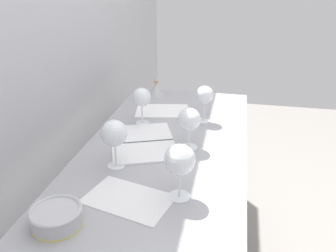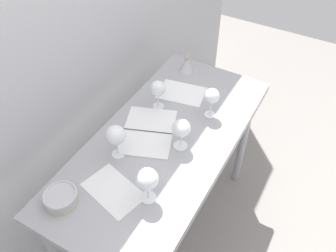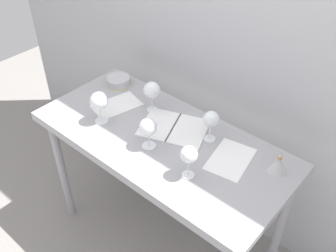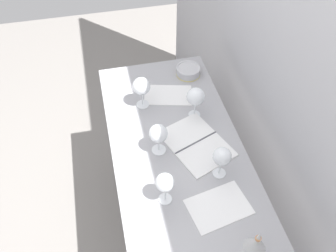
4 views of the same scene
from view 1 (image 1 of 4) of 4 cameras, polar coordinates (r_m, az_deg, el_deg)
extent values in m
cube|color=#B3B3B8|center=(1.50, -19.80, 12.52)|extent=(3.80, 0.04, 2.60)
cube|color=#9E9EA3|center=(1.46, -0.59, -3.83)|extent=(1.40, 0.64, 0.04)
cube|color=#9E9EA3|center=(1.44, 12.24, -5.13)|extent=(1.40, 0.01, 0.05)
cylinder|color=#9E9EA3|center=(2.22, 9.58, -7.00)|extent=(0.05, 0.05, 0.86)
cylinder|color=#9E9EA3|center=(2.28, -3.62, -5.73)|extent=(0.05, 0.05, 0.86)
cylinder|color=white|center=(1.32, -8.30, -6.34)|extent=(0.07, 0.07, 0.00)
cylinder|color=white|center=(1.30, -8.42, -4.55)|extent=(0.01, 0.01, 0.09)
sphere|color=white|center=(1.26, -8.66, -1.13)|extent=(0.10, 0.10, 0.10)
cylinder|color=maroon|center=(1.27, -8.61, -1.81)|extent=(0.07, 0.07, 0.03)
cylinder|color=white|center=(1.66, -4.12, 0.52)|extent=(0.06, 0.06, 0.00)
cylinder|color=white|center=(1.64, -4.17, 2.01)|extent=(0.01, 0.01, 0.09)
sphere|color=white|center=(1.61, -4.26, 4.66)|extent=(0.09, 0.09, 0.09)
cylinder|color=maroon|center=(1.62, -4.24, 4.17)|extent=(0.06, 0.06, 0.02)
cylinder|color=white|center=(1.15, 1.81, -11.24)|extent=(0.07, 0.07, 0.00)
cylinder|color=white|center=(1.12, 1.85, -9.27)|extent=(0.01, 0.01, 0.09)
sphere|color=white|center=(1.08, 1.91, -5.43)|extent=(0.10, 0.10, 0.10)
cylinder|color=maroon|center=(1.09, 1.89, -6.20)|extent=(0.07, 0.07, 0.02)
cylinder|color=white|center=(1.69, 5.73, 0.83)|extent=(0.06, 0.06, 0.00)
cylinder|color=white|center=(1.67, 5.80, 2.38)|extent=(0.01, 0.01, 0.09)
sphere|color=white|center=(1.64, 5.92, 5.04)|extent=(0.08, 0.08, 0.08)
cylinder|color=maroon|center=(1.64, 5.90, 4.57)|extent=(0.06, 0.06, 0.03)
cylinder|color=white|center=(1.44, 3.29, -3.48)|extent=(0.07, 0.07, 0.00)
cylinder|color=white|center=(1.42, 3.33, -1.93)|extent=(0.01, 0.01, 0.08)
sphere|color=white|center=(1.38, 3.41, 1.04)|extent=(0.09, 0.09, 0.09)
cylinder|color=maroon|center=(1.39, 3.40, 0.44)|extent=(0.06, 0.06, 0.02)
cube|color=white|center=(1.40, -3.68, -4.20)|extent=(0.25, 0.30, 0.01)
cube|color=white|center=(1.55, -4.37, -1.16)|extent=(0.25, 0.30, 0.01)
cube|color=#3F3F47|center=(1.48, -4.05, -2.60)|extent=(0.10, 0.24, 0.01)
cube|color=white|center=(1.80, -0.95, 2.48)|extent=(0.23, 0.29, 0.00)
cube|color=white|center=(1.15, -6.39, -11.60)|extent=(0.23, 0.30, 0.00)
cylinder|color=#DBCC66|center=(1.09, -17.32, -14.78)|extent=(0.14, 0.14, 0.01)
cylinder|color=#B7B7BC|center=(1.08, -17.48, -13.75)|extent=(0.14, 0.14, 0.04)
torus|color=#B7B7BC|center=(1.06, -17.63, -12.83)|extent=(0.15, 0.15, 0.01)
cone|color=#B9B9B9|center=(1.99, -1.91, 5.88)|extent=(0.09, 0.09, 0.08)
cylinder|color=#C17F4C|center=(1.98, -1.93, 7.14)|extent=(0.02, 0.02, 0.01)
cone|color=#B9B9B9|center=(1.97, -1.94, 7.75)|extent=(0.02, 0.02, 0.03)
camera|label=2|loc=(0.77, 111.63, 56.72)|focal=38.09mm
camera|label=3|loc=(2.54, 38.89, 34.56)|focal=41.39mm
camera|label=4|loc=(2.45, 15.46, 40.45)|focal=37.99mm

